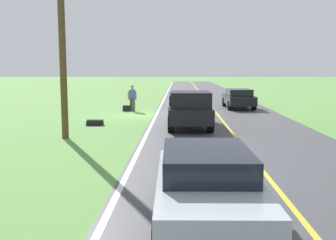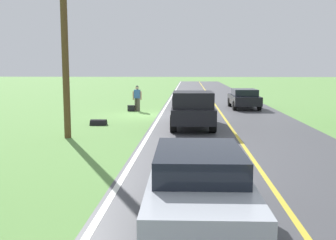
% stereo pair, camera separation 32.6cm
% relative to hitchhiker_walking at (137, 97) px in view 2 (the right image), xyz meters
% --- Properties ---
extents(ground_plane, '(200.00, 200.00, 0.00)m').
position_rel_hitchhiker_walking_xyz_m(ground_plane, '(-0.95, 2.27, -0.98)').
color(ground_plane, '#609347').
extents(road_surface, '(8.05, 120.00, 0.00)m').
position_rel_hitchhiker_walking_xyz_m(road_surface, '(-5.58, 2.27, -0.98)').
color(road_surface, '#47474C').
rests_on(road_surface, ground).
extents(lane_edge_line, '(0.16, 117.60, 0.00)m').
position_rel_hitchhiker_walking_xyz_m(lane_edge_line, '(-1.74, 2.27, -0.98)').
color(lane_edge_line, silver).
rests_on(lane_edge_line, ground).
extents(lane_centre_line, '(0.14, 117.60, 0.00)m').
position_rel_hitchhiker_walking_xyz_m(lane_centre_line, '(-5.58, 2.27, -0.98)').
color(lane_centre_line, gold).
rests_on(lane_centre_line, ground).
extents(hitchhiker_walking, '(0.62, 0.52, 1.75)m').
position_rel_hitchhiker_walking_xyz_m(hitchhiker_walking, '(0.00, 0.00, 0.00)').
color(hitchhiker_walking, '#4C473D').
rests_on(hitchhiker_walking, ground).
extents(suitcase_carried, '(0.47, 0.21, 0.40)m').
position_rel_hitchhiker_walking_xyz_m(suitcase_carried, '(0.42, 0.07, -0.78)').
color(suitcase_carried, black).
rests_on(suitcase_carried, ground).
extents(pickup_truck_passing, '(2.18, 5.44, 1.82)m').
position_rel_hitchhiker_walking_xyz_m(pickup_truck_passing, '(-3.67, 7.23, -0.01)').
color(pickup_truck_passing, black).
rests_on(pickup_truck_passing, ground).
extents(sedan_ahead_same_lane, '(2.00, 4.44, 1.41)m').
position_rel_hitchhiker_walking_xyz_m(sedan_ahead_same_lane, '(-3.71, 19.28, -0.23)').
color(sedan_ahead_same_lane, '#B2B7C1').
rests_on(sedan_ahead_same_lane, ground).
extents(sedan_near_oncoming, '(2.00, 4.44, 1.41)m').
position_rel_hitchhiker_walking_xyz_m(sedan_near_oncoming, '(-7.47, -2.19, -0.23)').
color(sedan_near_oncoming, black).
rests_on(sedan_near_oncoming, ground).
extents(utility_pole_roadside, '(0.28, 0.28, 8.04)m').
position_rel_hitchhiker_walking_xyz_m(utility_pole_roadside, '(1.59, 10.36, 3.04)').
color(utility_pole_roadside, brown).
rests_on(utility_pole_roadside, ground).
extents(drainage_culvert, '(0.80, 0.60, 0.60)m').
position_rel_hitchhiker_walking_xyz_m(drainage_culvert, '(1.15, 6.62, -0.98)').
color(drainage_culvert, black).
rests_on(drainage_culvert, ground).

